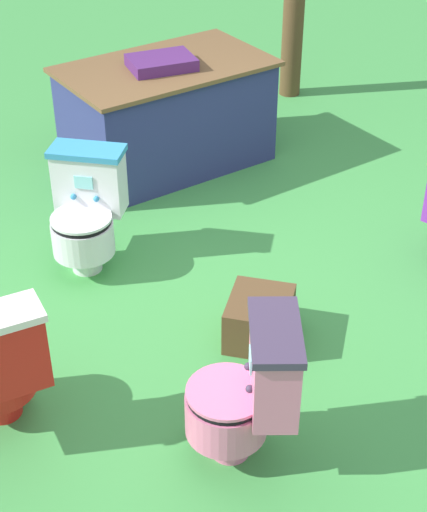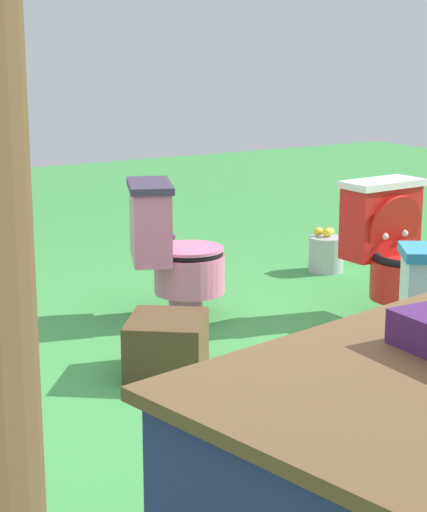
{
  "view_description": "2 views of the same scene",
  "coord_description": "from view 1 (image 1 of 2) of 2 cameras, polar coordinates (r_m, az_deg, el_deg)",
  "views": [
    {
      "loc": [
        -1.6,
        -3.44,
        2.83
      ],
      "look_at": [
        -0.21,
        -0.27,
        0.47
      ],
      "focal_mm": 56.41,
      "sensor_mm": 36.0,
      "label": 1
    },
    {
      "loc": [
        1.8,
        2.9,
        1.45
      ],
      "look_at": [
        -0.2,
        -0.36,
        0.53
      ],
      "focal_mm": 64.59,
      "sensor_mm": 36.0,
      "label": 2
    }
  ],
  "objects": [
    {
      "name": "ground",
      "position": [
        4.73,
        0.95,
        -2.41
      ],
      "size": [
        14.0,
        14.0,
        0.0
      ],
      "primitive_type": "plane",
      "color": "#429947"
    },
    {
      "name": "toilet_white",
      "position": [
        4.82,
        -9.04,
        3.19
      ],
      "size": [
        0.61,
        0.63,
        0.73
      ],
      "rotation": [
        0.0,
        0.0,
        2.54
      ],
      "color": "white",
      "rests_on": "ground"
    },
    {
      "name": "toilet_pink",
      "position": [
        3.54,
        2.41,
        -9.62
      ],
      "size": [
        0.61,
        0.56,
        0.73
      ],
      "rotation": [
        0.0,
        0.0,
        1.16
      ],
      "color": "pink",
      "rests_on": "ground"
    },
    {
      "name": "vendor_table",
      "position": [
        5.92,
        -3.32,
        9.97
      ],
      "size": [
        1.59,
        1.11,
        0.85
      ],
      "rotation": [
        0.0,
        0.0,
        0.19
      ],
      "color": "navy",
      "rests_on": "ground"
    },
    {
      "name": "wooden_post",
      "position": [
        7.04,
        5.76,
        17.51
      ],
      "size": [
        0.18,
        0.18,
        1.62
      ],
      "primitive_type": "cylinder",
      "color": "brown",
      "rests_on": "ground"
    },
    {
      "name": "small_crate",
      "position": [
        4.31,
        3.27,
        -4.48
      ],
      "size": [
        0.49,
        0.5,
        0.25
      ],
      "primitive_type": "cube",
      "rotation": [
        0.0,
        0.0,
        0.91
      ],
      "color": "brown",
      "rests_on": "ground"
    }
  ]
}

